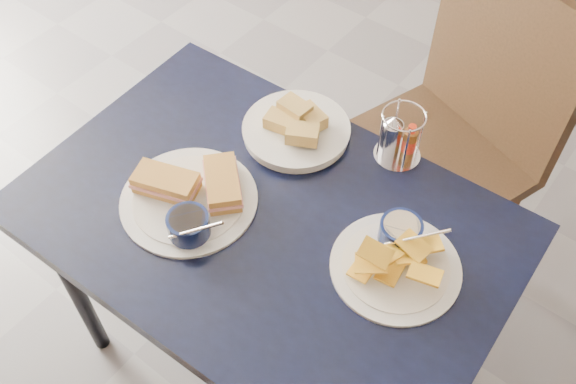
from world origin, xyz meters
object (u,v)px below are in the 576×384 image
Objects in this scene: dining_table at (267,237)px; chair_far at (450,120)px; bread_basket at (297,128)px; condiment_caddy at (398,138)px; plantain_plate at (397,254)px; sandwich_plate at (191,197)px.

chair_far reaches higher than dining_table.
bread_basket is 0.24m from condiment_caddy.
chair_far is (0.12, 0.67, -0.09)m from dining_table.
bread_basket is (-0.38, 0.16, 0.00)m from plantain_plate.
plantain_plate is 0.41m from bread_basket.
chair_far is 0.52m from bread_basket.
chair_far reaches higher than sandwich_plate.
chair_far is 0.81m from sandwich_plate.
sandwich_plate reaches higher than dining_table.
sandwich_plate is at bearing -110.10° from chair_far.
bread_basket is at bearing 157.49° from plantain_plate.
dining_table is at bearing -100.10° from chair_far.
dining_table is 0.38m from condiment_caddy.
bread_basket is (-0.10, 0.24, 0.10)m from dining_table.
chair_far is 7.52× the size of condiment_caddy.
chair_far is at bearing 69.90° from sandwich_plate.
chair_far is 0.41m from condiment_caddy.
bread_basket is (0.05, 0.31, -0.00)m from sandwich_plate.
chair_far is 3.78× the size of plantain_plate.
chair_far is at bearing 63.40° from bread_basket.
plantain_plate is at bearing -57.85° from condiment_caddy.
chair_far is at bearing 91.14° from condiment_caddy.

